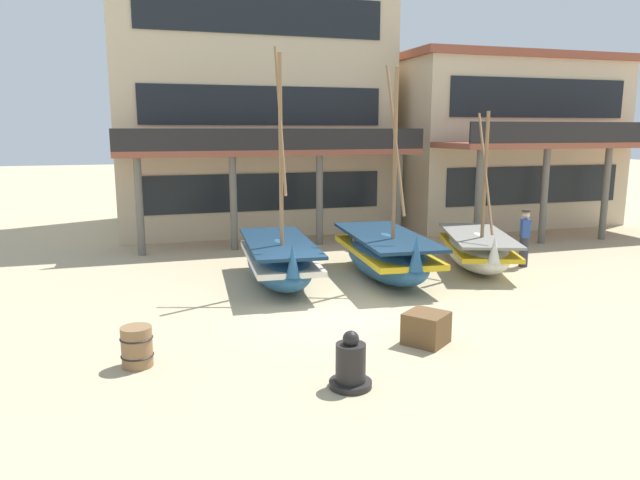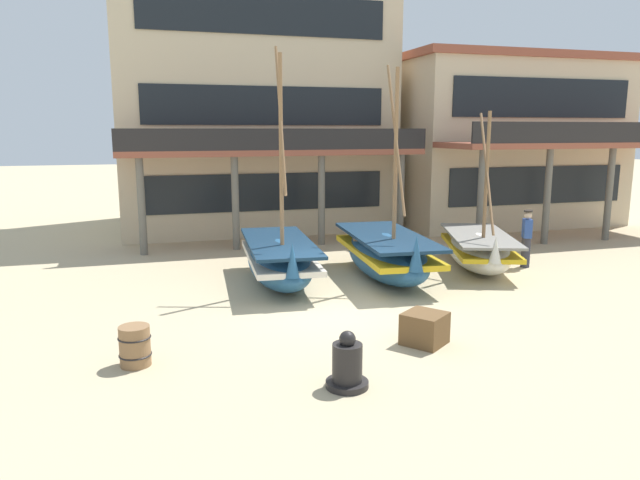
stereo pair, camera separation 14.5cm
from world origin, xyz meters
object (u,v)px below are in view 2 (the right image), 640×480
capstan_winch (347,365)px  wooden_barrel (135,346)px  fishing_boat_centre_large (279,260)px  fisherman_by_hull (526,239)px  harbor_building_main (250,109)px  fishing_boat_far_right (387,254)px  fishing_boat_near_left (479,249)px  harbor_building_annex (495,141)px  cargo_crate (425,328)px

capstan_winch → wooden_barrel: 3.68m
fishing_boat_centre_large → fisherman_by_hull: (7.32, -0.24, 0.19)m
fisherman_by_hull → harbor_building_main: size_ratio=0.15×
fishing_boat_far_right → harbor_building_main: (-1.81, 10.31, 4.14)m
fishing_boat_far_right → harbor_building_main: bearing=100.0°
fishing_boat_centre_large → fishing_boat_far_right: 2.91m
fishing_boat_near_left → harbor_building_annex: (5.57, 8.08, 2.92)m
cargo_crate → harbor_building_annex: 16.74m
fishing_boat_near_left → cargo_crate: bearing=-130.0°
fishing_boat_centre_large → capstan_winch: 6.47m
fishing_boat_far_right → capstan_winch: bearing=-118.0°
capstan_winch → fishing_boat_near_left: bearing=45.8°
fisherman_by_hull → wooden_barrel: (-10.88, -4.37, -0.48)m
fishing_boat_near_left → fisherman_by_hull: (1.41, -0.24, 0.27)m
harbor_building_annex → capstan_winch: bearing=-129.2°
cargo_crate → capstan_winch: bearing=-145.8°
harbor_building_main → fisherman_by_hull: bearing=-58.7°
fishing_boat_far_right → wooden_barrel: size_ratio=8.02×
fishing_boat_near_left → wooden_barrel: 10.53m
capstan_winch → harbor_building_annex: 19.02m
harbor_building_main → wooden_barrel: bearing=-107.6°
fisherman_by_hull → cargo_crate: size_ratio=2.34×
fishing_boat_near_left → capstan_winch: bearing=-134.2°
fisherman_by_hull → harbor_building_annex: bearing=63.4°
cargo_crate → harbor_building_annex: harbor_building_annex is taller
harbor_building_annex → fishing_boat_centre_large: bearing=-144.8°
fishing_boat_far_right → wooden_barrel: bearing=-146.2°
wooden_barrel → fishing_boat_near_left: bearing=25.9°
capstan_winch → harbor_building_annex: bearing=50.8°
cargo_crate → harbor_building_annex: (9.84, 13.16, 3.19)m
fishing_boat_centre_large → harbor_building_main: harbor_building_main is taller
fishing_boat_centre_large → harbor_building_annex: 14.33m
wooden_barrel → capstan_winch: bearing=-30.1°
fishing_boat_far_right → fisherman_by_hull: size_ratio=3.33×
fisherman_by_hull → cargo_crate: fisherman_by_hull is taller
capstan_winch → harbor_building_main: bearing=84.9°
fishing_boat_centre_large → fisherman_by_hull: size_ratio=3.56×
cargo_crate → wooden_barrel: bearing=174.8°
fishing_boat_near_left → fishing_boat_far_right: (-3.01, -0.29, 0.10)m
fishing_boat_near_left → wooden_barrel: (-9.47, -4.61, -0.21)m
capstan_winch → wooden_barrel: size_ratio=1.32×
fisherman_by_hull → harbor_building_annex: size_ratio=0.18×
fishing_boat_near_left → wooden_barrel: fishing_boat_near_left is taller
wooden_barrel → cargo_crate: 5.23m
harbor_building_annex → wooden_barrel: bearing=-139.9°
fishing_boat_far_right → harbor_building_main: size_ratio=0.52×
fishing_boat_near_left → cargo_crate: (-4.27, -5.08, -0.26)m
fishing_boat_far_right → harbor_building_annex: (8.59, 8.37, 2.82)m
fishing_boat_near_left → harbor_building_main: (-4.83, 10.02, 4.24)m
fishing_boat_centre_large → harbor_building_main: size_ratio=0.55×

